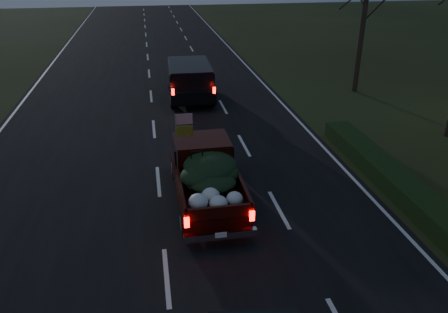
{
  "coord_description": "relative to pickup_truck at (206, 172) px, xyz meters",
  "views": [
    {
      "loc": [
        -0.08,
        -8.54,
        7.24
      ],
      "look_at": [
        2.12,
        3.9,
        1.3
      ],
      "focal_mm": 35.0,
      "sensor_mm": 36.0,
      "label": 1
    }
  ],
  "objects": [
    {
      "name": "road_asphalt",
      "position": [
        -1.48,
        -3.56,
        -0.97
      ],
      "size": [
        14.0,
        120.0,
        0.02
      ],
      "primitive_type": "cube",
      "color": "black",
      "rests_on": "ground"
    },
    {
      "name": "pickup_truck",
      "position": [
        0.0,
        0.0,
        0.0
      ],
      "size": [
        1.94,
        5.01,
        2.62
      ],
      "rotation": [
        0.0,
        0.0,
        0.0
      ],
      "color": "black",
      "rests_on": "ground"
    },
    {
      "name": "lead_suv",
      "position": [
        0.64,
        10.83,
        0.18
      ],
      "size": [
        2.38,
        5.41,
        1.54
      ],
      "rotation": [
        0.0,
        0.0,
        -0.03
      ],
      "color": "black",
      "rests_on": "ground"
    },
    {
      "name": "ground",
      "position": [
        -1.48,
        -3.56,
        -0.98
      ],
      "size": [
        120.0,
        120.0,
        0.0
      ],
      "primitive_type": "plane",
      "color": "black",
      "rests_on": "ground"
    },
    {
      "name": "hedge_row",
      "position": [
        6.32,
        -0.56,
        -0.68
      ],
      "size": [
        1.0,
        10.0,
        0.6
      ],
      "primitive_type": "cube",
      "color": "black",
      "rests_on": "ground"
    }
  ]
}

